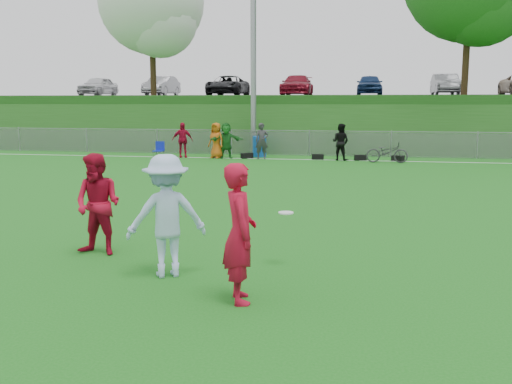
% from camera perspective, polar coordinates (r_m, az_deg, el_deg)
% --- Properties ---
extents(ground, '(120.00, 120.00, 0.00)m').
position_cam_1_polar(ground, '(9.35, -6.01, -7.77)').
color(ground, '#156415').
rests_on(ground, ground).
extents(sideline_far, '(60.00, 0.10, 0.01)m').
position_cam_1_polar(sideline_far, '(26.83, 4.94, 3.25)').
color(sideline_far, white).
rests_on(sideline_far, ground).
extents(fence, '(58.00, 0.06, 1.30)m').
position_cam_1_polar(fence, '(28.76, 5.35, 4.92)').
color(fence, gray).
rests_on(fence, ground).
extents(light_pole, '(1.20, 0.40, 12.15)m').
position_cam_1_polar(light_pole, '(30.16, -0.26, 16.68)').
color(light_pole, gray).
rests_on(light_pole, ground).
extents(berm, '(120.00, 18.00, 3.00)m').
position_cam_1_polar(berm, '(39.67, 6.82, 7.25)').
color(berm, '#1B4F16').
rests_on(berm, ground).
extents(parking_lot, '(120.00, 12.00, 0.10)m').
position_cam_1_polar(parking_lot, '(41.65, 7.04, 9.46)').
color(parking_lot, black).
rests_on(parking_lot, berm).
extents(tree_white_flowering, '(6.30, 6.30, 8.78)m').
position_cam_1_polar(tree_white_flowering, '(36.16, -10.22, 17.85)').
color(tree_white_flowering, black).
rests_on(tree_white_flowering, berm).
extents(car_row, '(32.04, 5.18, 1.44)m').
position_cam_1_polar(car_row, '(40.76, 5.31, 10.58)').
color(car_row, silver).
rests_on(car_row, parking_lot).
extents(spectator_row, '(8.65, 0.97, 1.69)m').
position_cam_1_polar(spectator_row, '(27.19, -1.15, 5.14)').
color(spectator_row, '#A60B29').
rests_on(spectator_row, ground).
extents(gear_bags, '(7.64, 0.57, 0.26)m').
position_cam_1_polar(gear_bags, '(26.83, 7.38, 3.48)').
color(gear_bags, black).
rests_on(gear_bags, ground).
extents(player_red_left, '(0.67, 0.81, 1.90)m').
position_cam_1_polar(player_red_left, '(7.67, -1.64, -4.13)').
color(player_red_left, '#B70C28').
rests_on(player_red_left, ground).
extents(player_red_center, '(0.97, 0.80, 1.81)m').
position_cam_1_polar(player_red_center, '(10.42, -15.52, -1.20)').
color(player_red_center, '#B10C28').
rests_on(player_red_center, ground).
extents(player_blue, '(1.42, 1.18, 1.90)m').
position_cam_1_polar(player_blue, '(8.90, -8.94, -2.36)').
color(player_blue, '#B0CCF5').
rests_on(player_blue, ground).
extents(frisbee, '(0.25, 0.25, 0.02)m').
position_cam_1_polar(frisbee, '(9.37, 3.01, -2.09)').
color(frisbee, silver).
rests_on(frisbee, ground).
extents(recycling_bin, '(0.89, 0.89, 1.01)m').
position_cam_1_polar(recycling_bin, '(28.10, 0.35, 4.57)').
color(recycling_bin, '#104DB7').
rests_on(recycling_bin, ground).
extents(camp_chair, '(0.46, 0.47, 0.80)m').
position_cam_1_polar(camp_chair, '(27.78, -9.70, 3.83)').
color(camp_chair, '#101FB0').
rests_on(camp_chair, ground).
extents(bicycle, '(1.84, 0.69, 0.96)m').
position_cam_1_polar(bicycle, '(25.99, 12.98, 3.92)').
color(bicycle, '#2F2F31').
rests_on(bicycle, ground).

